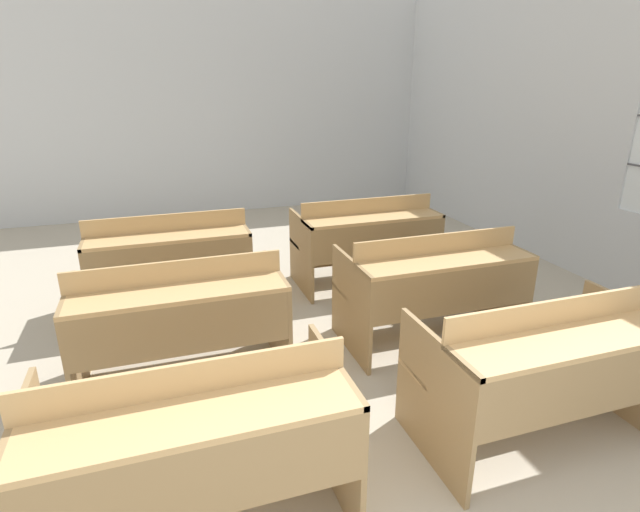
# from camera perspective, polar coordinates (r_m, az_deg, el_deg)

# --- Properties ---
(wall_back) EXTENTS (6.97, 0.06, 3.19)m
(wall_back) POSITION_cam_1_polar(r_m,az_deg,el_deg) (7.78, -13.65, 16.34)
(wall_back) COLOR silver
(wall_back) RESTS_ON ground_plane
(wall_right_with_window) EXTENTS (0.06, 7.46, 3.19)m
(wall_right_with_window) POSITION_cam_1_polar(r_m,az_deg,el_deg) (5.81, 28.49, 13.73)
(wall_right_with_window) COLOR silver
(wall_right_with_window) RESTS_ON ground_plane
(bench_front_left) EXTENTS (1.35, 0.74, 0.88)m
(bench_front_left) POSITION_cam_1_polar(r_m,az_deg,el_deg) (2.37, -14.08, -19.87)
(bench_front_left) COLOR #997A50
(bench_front_left) RESTS_ON ground_plane
(bench_front_right) EXTENTS (1.35, 0.74, 0.88)m
(bench_front_right) POSITION_cam_1_polar(r_m,az_deg,el_deg) (3.06, 24.24, -11.28)
(bench_front_right) COLOR #9A7C52
(bench_front_right) RESTS_ON ground_plane
(bench_second_left) EXTENTS (1.35, 0.74, 0.88)m
(bench_second_left) POSITION_cam_1_polar(r_m,az_deg,el_deg) (3.44, -15.62, -6.71)
(bench_second_left) COLOR #96774D
(bench_second_left) RESTS_ON ground_plane
(bench_second_right) EXTENTS (1.35, 0.74, 0.88)m
(bench_second_right) POSITION_cam_1_polar(r_m,az_deg,el_deg) (3.93, 12.79, -3.07)
(bench_second_right) COLOR olive
(bench_second_right) RESTS_ON ground_plane
(bench_third_left) EXTENTS (1.35, 0.74, 0.88)m
(bench_third_left) POSITION_cam_1_polar(r_m,az_deg,el_deg) (4.56, -16.75, -0.23)
(bench_third_left) COLOR #93744A
(bench_third_left) RESTS_ON ground_plane
(bench_third_right) EXTENTS (1.35, 0.74, 0.88)m
(bench_third_right) POSITION_cam_1_polar(r_m,az_deg,el_deg) (4.96, 5.30, 2.12)
(bench_third_right) COLOR olive
(bench_third_right) RESTS_ON ground_plane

